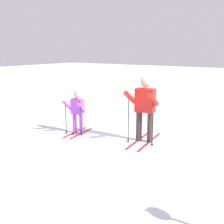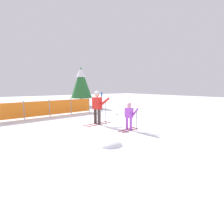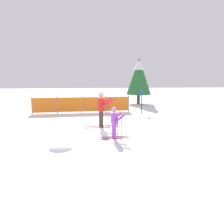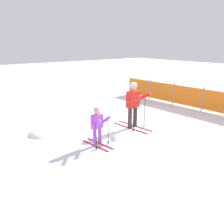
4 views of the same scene
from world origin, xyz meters
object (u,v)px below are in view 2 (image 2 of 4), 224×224
Objects in this scene: skier_adult at (98,104)px; trail_marker at (102,100)px; skier_child at (129,114)px; conifer_far at (81,82)px; safety_fence at (50,108)px.

trail_marker is (2.65, 3.45, -0.09)m from skier_adult.
skier_adult is 1.40× the size of skier_child.
skier_child is at bearing -106.80° from conifer_far.
conifer_far reaches higher than safety_fence.
conifer_far reaches higher than skier_adult.
trail_marker is at bearing -99.27° from conifer_far.
safety_fence is at bearing 98.76° from skier_adult.
safety_fence is at bearing -137.67° from conifer_far.
skier_child is at bearing -112.78° from trail_marker.
skier_child reaches higher than safety_fence.
skier_adult is at bearing -73.87° from safety_fence.
safety_fence is 6.36m from conifer_far.
trail_marker is (3.77, -0.42, 0.37)m from safety_fence.
conifer_far is at bearing 64.34° from skier_child.
skier_adult reaches higher than trail_marker.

